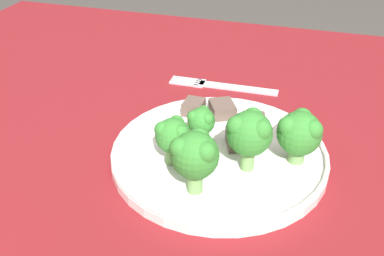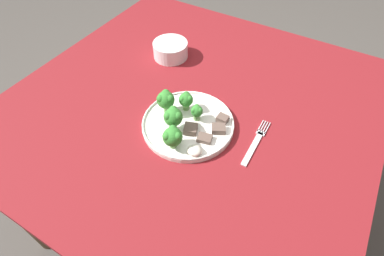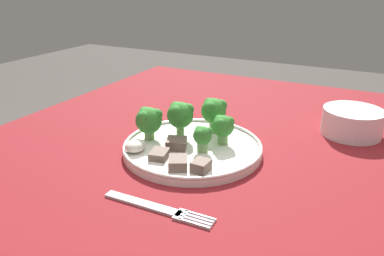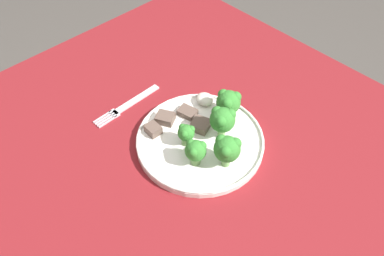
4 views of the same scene
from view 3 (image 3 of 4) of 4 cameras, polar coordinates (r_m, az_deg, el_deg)
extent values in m
cube|color=maroon|center=(0.71, 8.21, -4.93)|extent=(1.06, 1.05, 0.03)
cylinder|color=brown|center=(1.43, -3.96, -6.07)|extent=(0.06, 0.06, 0.68)
cylinder|color=white|center=(0.70, 0.09, -3.18)|extent=(0.26, 0.26, 0.01)
torus|color=white|center=(0.69, 0.09, -2.51)|extent=(0.26, 0.26, 0.01)
cube|color=silver|center=(0.55, -7.53, -11.36)|extent=(0.02, 0.12, 0.00)
cube|color=silver|center=(0.52, -1.72, -13.10)|extent=(0.02, 0.01, 0.00)
cube|color=silver|center=(0.51, 0.20, -14.40)|extent=(0.00, 0.05, 0.00)
cube|color=silver|center=(0.51, 0.54, -13.99)|extent=(0.00, 0.05, 0.00)
cube|color=silver|center=(0.52, 0.88, -13.59)|extent=(0.00, 0.05, 0.00)
cube|color=silver|center=(0.52, 1.20, -13.20)|extent=(0.00, 0.05, 0.00)
cylinder|color=white|center=(0.83, 23.20, 0.85)|extent=(0.12, 0.12, 0.05)
cylinder|color=silver|center=(0.83, 23.17, 0.61)|extent=(0.10, 0.10, 0.04)
cylinder|color=#709E56|center=(0.72, -1.78, -0.43)|extent=(0.02, 0.02, 0.03)
sphere|color=#337F2D|center=(0.71, -1.81, 1.98)|extent=(0.05, 0.05, 0.05)
sphere|color=#337F2D|center=(0.69, -2.43, 2.47)|extent=(0.02, 0.02, 0.02)
sphere|color=#337F2D|center=(0.71, -0.60, 2.87)|extent=(0.02, 0.02, 0.02)
sphere|color=#337F2D|center=(0.72, -2.46, 3.18)|extent=(0.02, 0.02, 0.02)
cylinder|color=#709E56|center=(0.70, 4.69, -1.60)|extent=(0.02, 0.02, 0.02)
sphere|color=#337F2D|center=(0.69, 4.75, 0.29)|extent=(0.04, 0.04, 0.04)
sphere|color=#337F2D|center=(0.68, 4.38, 0.66)|extent=(0.02, 0.02, 0.02)
sphere|color=#337F2D|center=(0.69, 5.78, 1.02)|extent=(0.02, 0.02, 0.02)
sphere|color=#337F2D|center=(0.70, 4.16, 1.30)|extent=(0.02, 0.02, 0.02)
cylinder|color=#709E56|center=(0.72, -6.51, -0.89)|extent=(0.02, 0.02, 0.02)
sphere|color=#337F2D|center=(0.71, -6.60, 1.16)|extent=(0.05, 0.05, 0.05)
sphere|color=#337F2D|center=(0.70, -7.33, 1.63)|extent=(0.02, 0.02, 0.02)
sphere|color=#337F2D|center=(0.71, -5.41, 2.04)|extent=(0.02, 0.02, 0.02)
sphere|color=#337F2D|center=(0.72, -7.20, 2.36)|extent=(0.02, 0.02, 0.02)
cylinder|color=#709E56|center=(0.75, 3.27, 0.35)|extent=(0.02, 0.02, 0.03)
sphere|color=#337F2D|center=(0.74, 3.32, 2.64)|extent=(0.05, 0.05, 0.05)
sphere|color=#337F2D|center=(0.72, 2.86, 3.12)|extent=(0.02, 0.02, 0.02)
sphere|color=#337F2D|center=(0.73, 4.51, 3.48)|extent=(0.02, 0.02, 0.02)
sphere|color=#337F2D|center=(0.74, 2.66, 3.78)|extent=(0.02, 0.02, 0.02)
cylinder|color=#709E56|center=(0.67, 1.59, -2.83)|extent=(0.02, 0.02, 0.02)
sphere|color=#337F2D|center=(0.66, 1.61, -1.15)|extent=(0.03, 0.03, 0.03)
sphere|color=#337F2D|center=(0.65, 1.24, -0.86)|extent=(0.02, 0.02, 0.02)
sphere|color=#337F2D|center=(0.66, 2.49, -0.53)|extent=(0.02, 0.02, 0.02)
sphere|color=#337F2D|center=(0.66, 1.12, -0.27)|extent=(0.02, 0.02, 0.02)
cube|color=brown|center=(0.65, -4.99, -4.00)|extent=(0.04, 0.04, 0.01)
cube|color=brown|center=(0.60, 1.37, -5.80)|extent=(0.03, 0.03, 0.02)
cube|color=brown|center=(0.61, -2.15, -5.34)|extent=(0.05, 0.04, 0.02)
cube|color=brown|center=(0.68, -2.39, -2.37)|extent=(0.05, 0.05, 0.02)
ellipsoid|color=silver|center=(0.67, -8.66, -2.71)|extent=(0.04, 0.04, 0.02)
camera|label=1|loc=(1.06, 6.55, 23.12)|focal=42.00mm
camera|label=2|loc=(0.87, -53.08, 36.85)|focal=28.00mm
camera|label=4|loc=(0.94, 37.20, 36.30)|focal=35.00mm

